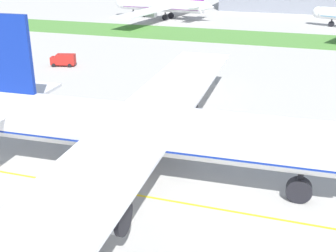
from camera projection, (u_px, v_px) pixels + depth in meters
The scene contains 6 objects.
ground_plane at pixel (123, 182), 53.19m from camera, with size 600.00×600.00×0.00m, color #ADAAA5.
apron_taxi_line at pixel (115, 191), 51.14m from camera, with size 280.00×0.36×0.01m, color yellow.
grass_median_strip at pixel (245, 37), 140.06m from camera, with size 320.00×24.00×0.10m, color #4C8438.
airliner_foreground at pixel (145, 130), 51.28m from camera, with size 55.71×87.59×19.30m.
service_truck_baggage_loader at pixel (63, 60), 105.03m from camera, with size 6.17×3.68×2.91m.
parked_airliner_far_left at pixel (163, 5), 174.26m from camera, with size 43.38×68.27×15.70m.
Camera 1 is at (19.59, -42.78, 26.29)m, focal length 46.85 mm.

